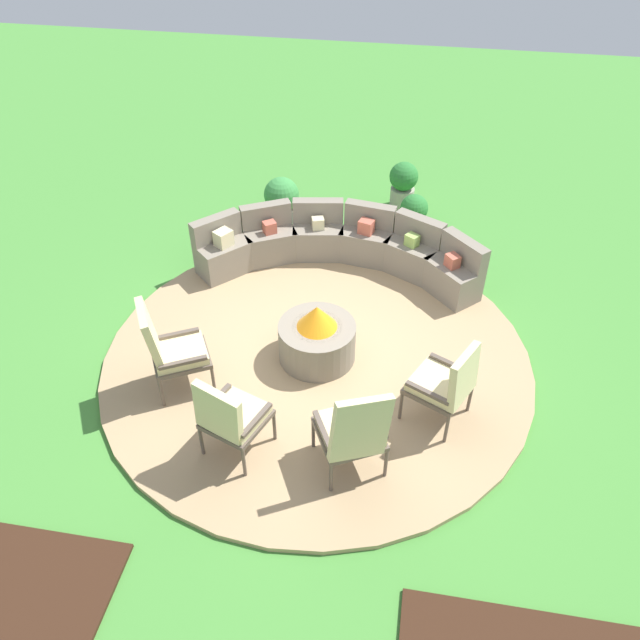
{
  "coord_description": "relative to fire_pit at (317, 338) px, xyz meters",
  "views": [
    {
      "loc": [
        0.96,
        -5.37,
        5.23
      ],
      "look_at": [
        0.0,
        0.2,
        0.45
      ],
      "focal_mm": 35.89,
      "sensor_mm": 36.0,
      "label": 1
    }
  ],
  "objects": [
    {
      "name": "ground_plane",
      "position": [
        0.0,
        0.0,
        -0.35
      ],
      "size": [
        24.0,
        24.0,
        0.0
      ],
      "primitive_type": "plane",
      "color": "#478C38"
    },
    {
      "name": "patio_circle",
      "position": [
        0.0,
        0.0,
        -0.32
      ],
      "size": [
        4.98,
        4.98,
        0.06
      ],
      "primitive_type": "cylinder",
      "color": "tan",
      "rests_on": "ground_plane"
    },
    {
      "name": "fire_pit",
      "position": [
        0.0,
        0.0,
        0.0
      ],
      "size": [
        0.89,
        0.89,
        0.74
      ],
      "color": "gray",
      "rests_on": "patio_circle"
    },
    {
      "name": "curved_stone_bench",
      "position": [
        -0.02,
        1.83,
        0.02
      ],
      "size": [
        3.86,
        1.32,
        0.79
      ],
      "color": "gray",
      "rests_on": "patio_circle"
    },
    {
      "name": "lounge_chair_front_left",
      "position": [
        -1.46,
        -0.74,
        0.28
      ],
      "size": [
        0.79,
        0.77,
        1.16
      ],
      "rotation": [
        0.0,
        0.0,
        5.21
      ],
      "color": "brown",
      "rests_on": "patio_circle"
    },
    {
      "name": "lounge_chair_front_right",
      "position": [
        -0.58,
        -1.51,
        0.25
      ],
      "size": [
        0.72,
        0.73,
        1.04
      ],
      "rotation": [
        0.0,
        0.0,
        5.92
      ],
      "color": "brown",
      "rests_on": "patio_circle"
    },
    {
      "name": "lounge_chair_back_left",
      "position": [
        0.61,
        -1.51,
        0.27
      ],
      "size": [
        0.8,
        0.82,
        1.14
      ],
      "rotation": [
        0.0,
        0.0,
        6.76
      ],
      "color": "brown",
      "rests_on": "patio_circle"
    },
    {
      "name": "lounge_chair_back_right",
      "position": [
        1.45,
        -0.71,
        0.24
      ],
      "size": [
        0.76,
        0.76,
        1.0
      ],
      "rotation": [
        0.0,
        0.0,
        7.39
      ],
      "color": "brown",
      "rests_on": "patio_circle"
    },
    {
      "name": "potted_plant_0",
      "position": [
        0.71,
        3.74,
        0.05
      ],
      "size": [
        0.45,
        0.45,
        0.75
      ],
      "color": "#A89E8E",
      "rests_on": "ground_plane"
    },
    {
      "name": "potted_plant_1",
      "position": [
        -1.03,
        2.83,
        0.09
      ],
      "size": [
        0.52,
        0.52,
        0.8
      ],
      "color": "#605B56",
      "rests_on": "ground_plane"
    },
    {
      "name": "potted_plant_2",
      "position": [
        0.93,
        2.97,
        0.01
      ],
      "size": [
        0.41,
        0.41,
        0.63
      ],
      "color": "#605B56",
      "rests_on": "ground_plane"
    }
  ]
}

